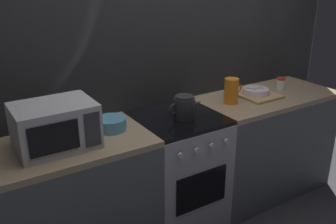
{
  "coord_description": "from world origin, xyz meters",
  "views": [
    {
      "loc": [
        -1.4,
        -2.07,
        1.91
      ],
      "look_at": [
        -0.08,
        0.0,
        0.95
      ],
      "focal_mm": 40.25,
      "sensor_mm": 36.0,
      "label": 1
    }
  ],
  "objects_px": {
    "dish_pile": "(255,93)",
    "spice_jar": "(281,84)",
    "pitcher": "(231,91)",
    "kettle": "(184,107)",
    "mixing_bowl": "(111,124)",
    "stove_unit": "(178,171)",
    "microwave": "(55,126)"
  },
  "relations": [
    {
      "from": "pitcher",
      "to": "spice_jar",
      "type": "relative_size",
      "value": 1.9
    },
    {
      "from": "dish_pile",
      "to": "spice_jar",
      "type": "xyz_separation_m",
      "value": [
        0.31,
        0.0,
        0.03
      ]
    },
    {
      "from": "stove_unit",
      "to": "pitcher",
      "type": "xyz_separation_m",
      "value": [
        0.5,
        0.01,
        0.55
      ]
    },
    {
      "from": "pitcher",
      "to": "dish_pile",
      "type": "distance_m",
      "value": 0.31
    },
    {
      "from": "spice_jar",
      "to": "stove_unit",
      "type": "bearing_deg",
      "value": -177.43
    },
    {
      "from": "mixing_bowl",
      "to": "dish_pile",
      "type": "height_order",
      "value": "mixing_bowl"
    },
    {
      "from": "pitcher",
      "to": "dish_pile",
      "type": "height_order",
      "value": "pitcher"
    },
    {
      "from": "stove_unit",
      "to": "kettle",
      "type": "relative_size",
      "value": 3.16
    },
    {
      "from": "microwave",
      "to": "mixing_bowl",
      "type": "xyz_separation_m",
      "value": [
        0.38,
        0.06,
        -0.1
      ]
    },
    {
      "from": "spice_jar",
      "to": "dish_pile",
      "type": "bearing_deg",
      "value": -179.84
    },
    {
      "from": "mixing_bowl",
      "to": "kettle",
      "type": "bearing_deg",
      "value": -10.0
    },
    {
      "from": "pitcher",
      "to": "kettle",
      "type": "bearing_deg",
      "value": -173.04
    },
    {
      "from": "pitcher",
      "to": "mixing_bowl",
      "type": "bearing_deg",
      "value": 178.16
    },
    {
      "from": "mixing_bowl",
      "to": "stove_unit",
      "type": "bearing_deg",
      "value": -4.92
    },
    {
      "from": "stove_unit",
      "to": "spice_jar",
      "type": "bearing_deg",
      "value": 2.57
    },
    {
      "from": "dish_pile",
      "to": "spice_jar",
      "type": "bearing_deg",
      "value": 0.16
    },
    {
      "from": "stove_unit",
      "to": "microwave",
      "type": "distance_m",
      "value": 1.06
    },
    {
      "from": "stove_unit",
      "to": "mixing_bowl",
      "type": "relative_size",
      "value": 4.5
    },
    {
      "from": "kettle",
      "to": "pitcher",
      "type": "height_order",
      "value": "pitcher"
    },
    {
      "from": "pitcher",
      "to": "spice_jar",
      "type": "height_order",
      "value": "pitcher"
    },
    {
      "from": "pitcher",
      "to": "dish_pile",
      "type": "relative_size",
      "value": 0.5
    },
    {
      "from": "dish_pile",
      "to": "microwave",
      "type": "bearing_deg",
      "value": -177.8
    },
    {
      "from": "kettle",
      "to": "pitcher",
      "type": "bearing_deg",
      "value": 6.96
    },
    {
      "from": "kettle",
      "to": "mixing_bowl",
      "type": "xyz_separation_m",
      "value": [
        -0.52,
        0.09,
        -0.04
      ]
    },
    {
      "from": "pitcher",
      "to": "dish_pile",
      "type": "xyz_separation_m",
      "value": [
        0.29,
        0.04,
        -0.08
      ]
    },
    {
      "from": "pitcher",
      "to": "microwave",
      "type": "bearing_deg",
      "value": -178.9
    },
    {
      "from": "microwave",
      "to": "dish_pile",
      "type": "xyz_separation_m",
      "value": [
        1.68,
        0.06,
        -0.11
      ]
    },
    {
      "from": "mixing_bowl",
      "to": "pitcher",
      "type": "distance_m",
      "value": 1.01
    },
    {
      "from": "stove_unit",
      "to": "pitcher",
      "type": "bearing_deg",
      "value": 1.22
    },
    {
      "from": "microwave",
      "to": "dish_pile",
      "type": "height_order",
      "value": "microwave"
    },
    {
      "from": "mixing_bowl",
      "to": "pitcher",
      "type": "relative_size",
      "value": 1.0
    },
    {
      "from": "dish_pile",
      "to": "kettle",
      "type": "bearing_deg",
      "value": -172.89
    }
  ]
}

